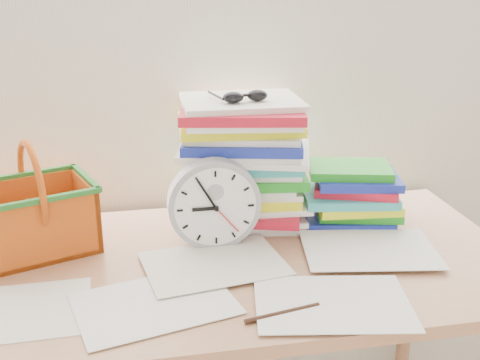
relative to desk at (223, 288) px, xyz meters
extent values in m
cube|color=white|center=(0.00, 0.38, 0.62)|extent=(2.40, 0.01, 2.50)
cube|color=#AC7550|center=(0.00, 0.00, 0.06)|extent=(1.40, 0.70, 0.03)
cylinder|color=#AC7550|center=(0.65, 0.30, -0.32)|extent=(0.04, 0.04, 0.72)
cylinder|color=#97989E|center=(-0.01, 0.08, 0.19)|extent=(0.22, 0.04, 0.22)
cylinder|color=black|center=(0.08, -0.26, 0.08)|extent=(0.16, 0.04, 0.01)
camera|label=1|loc=(-0.20, -1.25, 0.73)|focal=45.00mm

